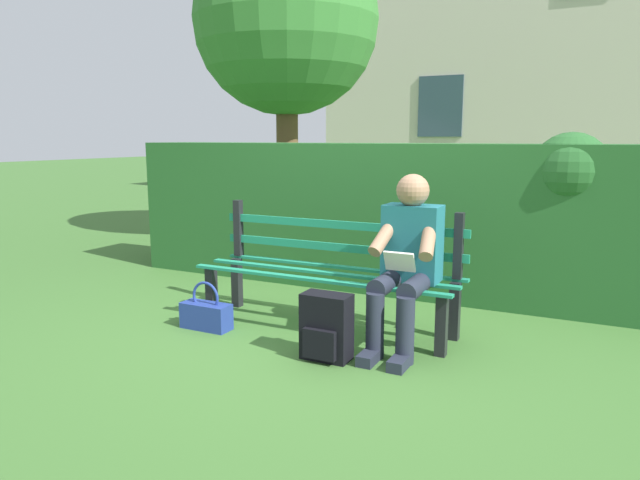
# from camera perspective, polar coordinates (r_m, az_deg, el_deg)

# --- Properties ---
(ground) EXTENTS (60.00, 60.00, 0.00)m
(ground) POSITION_cam_1_polar(r_m,az_deg,el_deg) (4.37, 0.59, -8.60)
(ground) COLOR #3D6B2D
(park_bench) EXTENTS (1.98, 0.51, 0.89)m
(park_bench) POSITION_cam_1_polar(r_m,az_deg,el_deg) (4.32, 1.03, -2.92)
(park_bench) COLOR black
(park_bench) RESTS_ON ground
(person_seated) EXTENTS (0.44, 0.73, 1.16)m
(person_seated) POSITION_cam_1_polar(r_m,az_deg,el_deg) (3.89, 8.48, -1.74)
(person_seated) COLOR #1E6672
(person_seated) RESTS_ON ground
(hedge_backdrop) EXTENTS (5.15, 0.73, 1.44)m
(hedge_backdrop) POSITION_cam_1_polar(r_m,az_deg,el_deg) (5.40, 6.80, 2.60)
(hedge_backdrop) COLOR #265B28
(hedge_backdrop) RESTS_ON ground
(tree) EXTENTS (2.53, 2.41, 4.09)m
(tree) POSITION_cam_1_polar(r_m,az_deg,el_deg) (8.14, -3.79, 20.10)
(tree) COLOR brown
(tree) RESTS_ON ground
(building_facade) EXTENTS (10.24, 3.19, 7.20)m
(building_facade) POSITION_cam_1_polar(r_m,az_deg,el_deg) (13.54, 24.94, 18.48)
(building_facade) COLOR beige
(building_facade) RESTS_ON ground
(backpack) EXTENTS (0.31, 0.24, 0.43)m
(backpack) POSITION_cam_1_polar(r_m,az_deg,el_deg) (3.72, 0.62, -8.58)
(backpack) COLOR black
(backpack) RESTS_ON ground
(handbag) EXTENTS (0.38, 0.15, 0.36)m
(handbag) POSITION_cam_1_polar(r_m,az_deg,el_deg) (4.40, -11.11, -7.17)
(handbag) COLOR navy
(handbag) RESTS_ON ground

